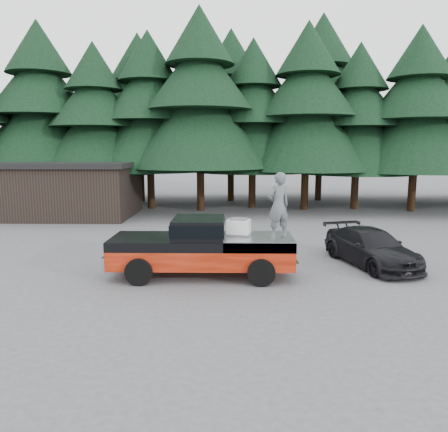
{
  "coord_description": "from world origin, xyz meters",
  "views": [
    {
      "loc": [
        1.08,
        -14.45,
        4.11
      ],
      "look_at": [
        0.82,
        0.0,
        1.87
      ],
      "focal_mm": 35.0,
      "sensor_mm": 36.0,
      "label": 1
    }
  ],
  "objects_px": {
    "air_compressor": "(239,228)",
    "man_on_bed": "(278,206)",
    "parked_car": "(371,247)",
    "pickup_truck": "(202,256)",
    "utility_building": "(67,189)"
  },
  "relations": [
    {
      "from": "parked_car",
      "to": "utility_building",
      "type": "relative_size",
      "value": 0.53
    },
    {
      "from": "parked_car",
      "to": "man_on_bed",
      "type": "bearing_deg",
      "value": -169.12
    },
    {
      "from": "air_compressor",
      "to": "parked_car",
      "type": "height_order",
      "value": "air_compressor"
    },
    {
      "from": "air_compressor",
      "to": "man_on_bed",
      "type": "distance_m",
      "value": 1.53
    },
    {
      "from": "parked_car",
      "to": "utility_building",
      "type": "height_order",
      "value": "utility_building"
    },
    {
      "from": "air_compressor",
      "to": "man_on_bed",
      "type": "bearing_deg",
      "value": -9.36
    },
    {
      "from": "pickup_truck",
      "to": "parked_car",
      "type": "relative_size",
      "value": 1.36
    },
    {
      "from": "parked_car",
      "to": "utility_building",
      "type": "xyz_separation_m",
      "value": [
        -15.02,
        11.25,
        1.03
      ]
    },
    {
      "from": "parked_car",
      "to": "pickup_truck",
      "type": "bearing_deg",
      "value": 177.84
    },
    {
      "from": "air_compressor",
      "to": "utility_building",
      "type": "xyz_separation_m",
      "value": [
        -10.31,
        12.54,
        0.09
      ]
    },
    {
      "from": "man_on_bed",
      "to": "parked_car",
      "type": "distance_m",
      "value": 4.29
    },
    {
      "from": "utility_building",
      "to": "pickup_truck",
      "type": "bearing_deg",
      "value": -54.37
    },
    {
      "from": "pickup_truck",
      "to": "air_compressor",
      "type": "relative_size",
      "value": 8.52
    },
    {
      "from": "man_on_bed",
      "to": "utility_building",
      "type": "relative_size",
      "value": 0.25
    },
    {
      "from": "pickup_truck",
      "to": "parked_car",
      "type": "height_order",
      "value": "pickup_truck"
    }
  ]
}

